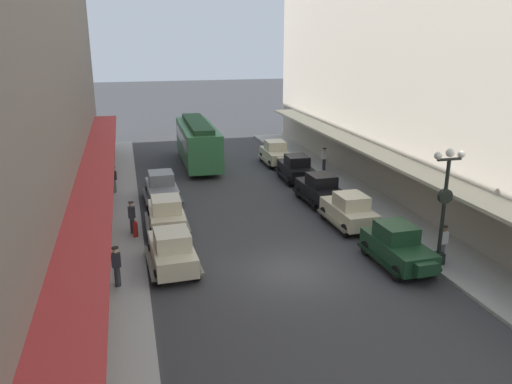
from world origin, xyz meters
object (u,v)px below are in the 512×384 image
Objects in this scene: parked_car_0 at (349,210)px; pedestrian_4 at (114,179)px; parked_car_6 at (320,188)px; pedestrian_0 at (117,266)px; pedestrian_1 at (132,217)px; parked_car_7 at (166,213)px; pedestrian_2 at (443,243)px; parked_car_2 at (172,249)px; parked_car_3 at (296,167)px; parked_car_4 at (398,245)px; fire_hydrant at (135,229)px; parked_car_5 at (162,187)px; streetcar at (198,141)px; pedestrian_3 at (324,159)px; lamp_post_with_clock at (444,202)px; parked_car_1 at (276,153)px.

pedestrian_4 is at bearing 143.50° from parked_car_0.
pedestrian_4 is (-12.06, 4.81, 0.07)m from parked_car_6.
pedestrian_1 is at bearing 82.77° from pedestrian_0.
pedestrian_2 is (11.41, -7.25, 0.07)m from parked_car_7.
parked_car_2 is 2.58× the size of pedestrian_4.
parked_car_3 is 1.01× the size of parked_car_4.
parked_car_7 reaches higher than fire_hydrant.
parked_car_3 is 12.09m from parked_car_7.
parked_car_5 reaches higher than pedestrian_2.
streetcar reaches higher than pedestrian_2.
parked_car_5 is at bearing -164.73° from parked_car_3.
pedestrian_1 is (-1.58, 4.36, 0.07)m from parked_car_2.
lamp_post_with_clock is at bearing -94.34° from pedestrian_3.
parked_car_5 reaches higher than pedestrian_0.
parked_car_6 is at bearing 35.18° from pedestrian_0.
parked_car_3 is 18.04m from pedestrian_0.
parked_car_3 is 14.99m from lamp_post_with_clock.
pedestrian_2 is (13.16, -6.86, 0.00)m from pedestrian_1.
lamp_post_with_clock reaches higher than parked_car_7.
parked_car_3 is (0.01, -4.88, 0.00)m from parked_car_1.
parked_car_7 is at bearing -166.34° from parked_car_6.
parked_car_6 is 14.48m from pedestrian_0.
pedestrian_4 is (-6.32, -6.53, -0.89)m from streetcar.
pedestrian_2 is at bearing -45.49° from pedestrian_4.
pedestrian_2 is at bearing -46.86° from parked_car_5.
parked_car_1 is at bearing 22.81° from pedestrian_4.
lamp_post_with_clock is (1.55, -19.65, 2.04)m from parked_car_1.
parked_car_7 is (-9.37, -2.28, 0.00)m from parked_car_6.
parked_car_0 is at bearing -89.53° from parked_car_6.
pedestrian_0 is (-12.05, -13.42, 0.07)m from parked_car_3.
streetcar reaches higher than pedestrian_3.
lamp_post_with_clock is at bearing -46.37° from pedestrian_4.
parked_car_6 is (9.23, -2.50, 0.00)m from parked_car_5.
streetcar is 22.35m from lamp_post_with_clock.
parked_car_0 is 2.56× the size of pedestrian_4.
parked_car_7 is 15.34m from pedestrian_3.
pedestrian_4 is (-0.22, 13.15, 0.00)m from pedestrian_0.
lamp_post_with_clock is (1.76, -9.69, 2.04)m from parked_car_6.
streetcar reaches higher than parked_car_3.
parked_car_0 is 11.24m from pedestrian_1.
pedestrian_1 is (-0.13, 0.49, 0.45)m from fire_hydrant.
parked_car_5 is 4.78m from parked_car_7.
parked_car_3 reaches higher than pedestrian_3.
parked_car_2 is 4.64m from pedestrian_1.
parked_car_7 is at bearing -69.25° from pedestrian_4.
parked_car_7 is 13.53m from lamp_post_with_clock.
parked_car_3 is at bearing 87.51° from parked_car_6.
parked_car_1 is 6.18m from streetcar.
streetcar is (3.49, 8.84, 0.96)m from parked_car_5.
parked_car_3 is 9.80m from parked_car_5.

